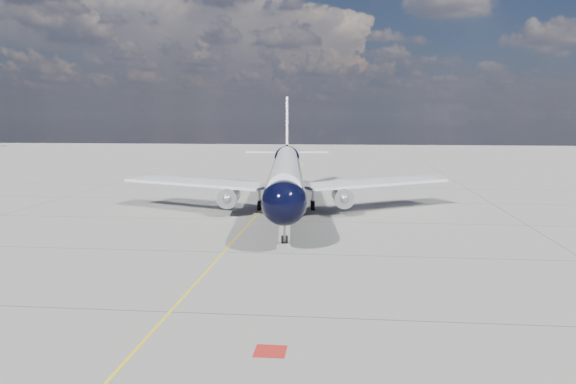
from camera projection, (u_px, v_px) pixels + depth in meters
The scene contains 4 objects.
ground at pixel (259, 213), 68.28m from camera, with size 320.00×320.00×0.00m, color gray.
taxiway_centerline at pixel (252, 220), 63.35m from camera, with size 0.16×160.00×0.01m, color yellow.
red_marking at pixel (270, 351), 28.17m from camera, with size 1.60×1.60×0.01m, color maroon.
main_airliner at pixel (286, 174), 69.68m from camera, with size 41.65×50.93×14.71m.
Camera 1 is at (10.45, -36.58, 11.77)m, focal length 35.00 mm.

